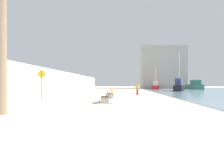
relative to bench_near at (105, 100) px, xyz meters
name	(u,v)px	position (x,y,z in m)	size (l,w,h in m)	color
ground_plane	(117,94)	(0.71, 13.34, -0.23)	(120.00, 120.00, 0.00)	beige
seawall	(65,83)	(-6.79, 13.34, 1.31)	(0.80, 64.00, 3.09)	#ADAAA3
bench_near	(105,100)	(0.00, 0.00, 0.00)	(1.26, 2.18, 0.98)	#ADAAA3
bench_far	(110,96)	(0.16, 5.06, 0.00)	(1.30, 2.20, 0.98)	#ADAAA3
person_walking	(137,87)	(3.32, 9.69, 0.74)	(0.51, 0.26, 1.67)	#B22D33
boat_nearest	(194,86)	(18.94, 33.35, 0.61)	(2.57, 6.01, 2.18)	#337060
boat_outer	(156,86)	(9.97, 34.52, 0.52)	(3.03, 8.12, 5.05)	red
boat_far_left	(179,86)	(12.26, 22.80, 0.66)	(3.69, 6.38, 7.49)	black
pedestrian_sign	(41,81)	(-5.80, 2.16, 1.47)	(0.85, 0.08, 2.74)	slate
harbor_building	(162,68)	(13.08, 41.34, 5.54)	(12.00, 6.00, 11.55)	#ADAAA3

